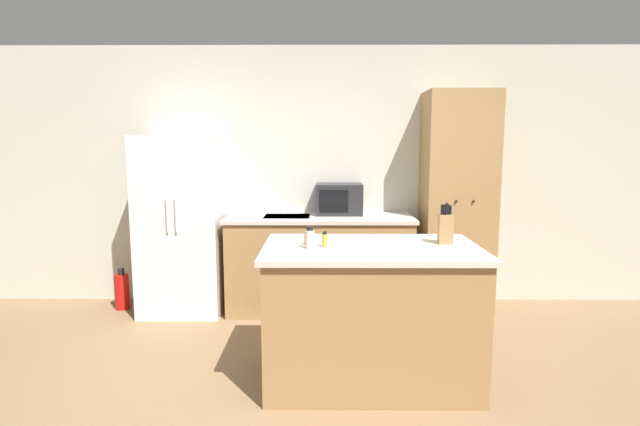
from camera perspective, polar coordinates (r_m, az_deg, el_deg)
name	(u,v)px	position (r m, az deg, el deg)	size (l,w,h in m)	color
ground_plane	(327,418)	(3.25, 0.82, -22.37)	(14.00, 14.00, 0.00)	#846647
wall_back	(326,176)	(5.14, 0.66, 4.21)	(7.20, 0.06, 2.60)	beige
refrigerator	(183,225)	(5.02, -15.40, -1.28)	(0.77, 0.70, 1.71)	white
back_counter	(320,263)	(4.92, -0.03, -5.73)	(1.81, 0.67, 0.94)	#9E7547
pantry_cabinet	(457,202)	(5.05, 15.40, 1.19)	(0.66, 0.54, 2.13)	#9E7547
kitchen_island	(370,313)	(3.53, 5.79, -11.32)	(1.47, 0.92, 0.95)	#9E7547
microwave	(339,199)	(4.94, 2.18, 1.61)	(0.46, 0.34, 0.30)	#232326
knife_block	(446,228)	(3.54, 14.16, -1.68)	(0.10, 0.07, 0.29)	#9E7547
spice_bottle_tall_dark	(310,238)	(3.29, -1.16, -2.91)	(0.06, 0.06, 0.15)	beige
spice_bottle_short_red	(325,240)	(3.35, 0.55, -3.07)	(0.04, 0.04, 0.11)	gold
spice_bottle_amber_oil	(308,238)	(3.43, -1.43, -2.92)	(0.05, 0.05, 0.09)	orange
fire_extinguisher	(122,291)	(5.39, -21.69, -8.27)	(0.14, 0.14, 0.41)	red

